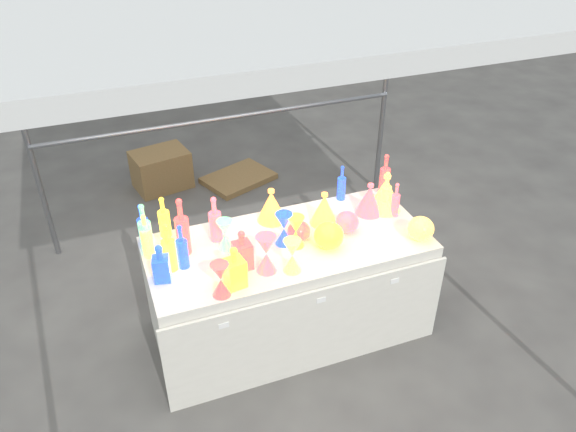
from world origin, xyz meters
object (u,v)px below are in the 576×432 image
object	(u,v)px
bottle_0	(164,217)
cardboard_box_closed	(161,170)
decanter_0	(235,267)
globe_0	(329,237)
display_table	(288,288)
hourglass_0	(221,280)
lampshade_0	(271,205)

from	to	relation	value
bottle_0	cardboard_box_closed	bearing A→B (deg)	82.97
decanter_0	globe_0	bearing A→B (deg)	3.15
display_table	hourglass_0	bearing A→B (deg)	-148.20
display_table	lampshade_0	world-z (taller)	lampshade_0
display_table	lampshade_0	size ratio (longest dim) A/B	7.81
cardboard_box_closed	decanter_0	xyz separation A→B (m)	(0.04, -2.58, 0.69)
bottle_0	globe_0	world-z (taller)	bottle_0
cardboard_box_closed	globe_0	size ratio (longest dim) A/B	2.78
hourglass_0	lampshade_0	size ratio (longest dim) A/B	0.91
display_table	cardboard_box_closed	bearing A→B (deg)	101.62
display_table	decanter_0	world-z (taller)	decanter_0
bottle_0	globe_0	bearing A→B (deg)	-27.46
display_table	cardboard_box_closed	world-z (taller)	display_table
globe_0	cardboard_box_closed	bearing A→B (deg)	105.95
cardboard_box_closed	globe_0	xyz separation A→B (m)	(0.69, -2.43, 0.64)
cardboard_box_closed	globe_0	distance (m)	2.60
decanter_0	globe_0	xyz separation A→B (m)	(0.65, 0.15, -0.06)
globe_0	lampshade_0	distance (m)	0.48
display_table	globe_0	xyz separation A→B (m)	(0.22, -0.13, 0.45)
globe_0	display_table	bearing A→B (deg)	150.30
cardboard_box_closed	globe_0	bearing A→B (deg)	-85.53
display_table	hourglass_0	xyz separation A→B (m)	(-0.53, -0.33, 0.48)
hourglass_0	cardboard_box_closed	bearing A→B (deg)	88.87
decanter_0	lampshade_0	world-z (taller)	decanter_0
cardboard_box_closed	bottle_0	bearing A→B (deg)	-108.52
cardboard_box_closed	lampshade_0	world-z (taller)	lampshade_0
decanter_0	globe_0	distance (m)	0.67
hourglass_0	decanter_0	bearing A→B (deg)	28.28
display_table	bottle_0	distance (m)	0.95
decanter_0	hourglass_0	distance (m)	0.11
cardboard_box_closed	decanter_0	bearing A→B (deg)	-100.51
bottle_0	globe_0	size ratio (longest dim) A/B	1.54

